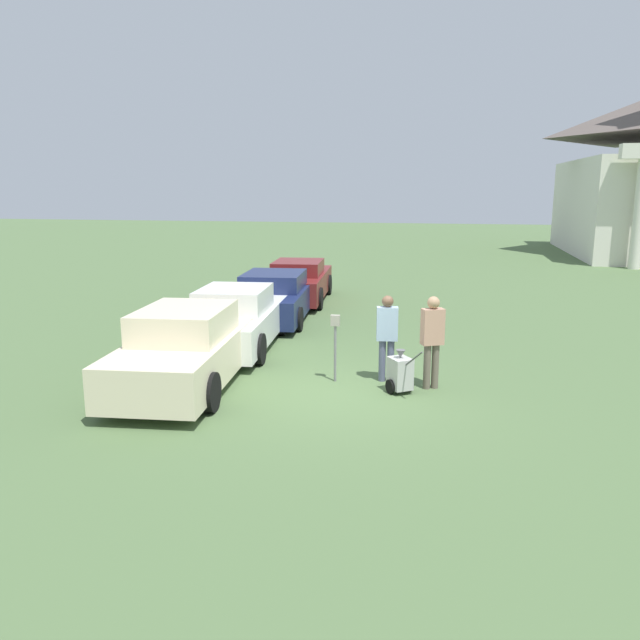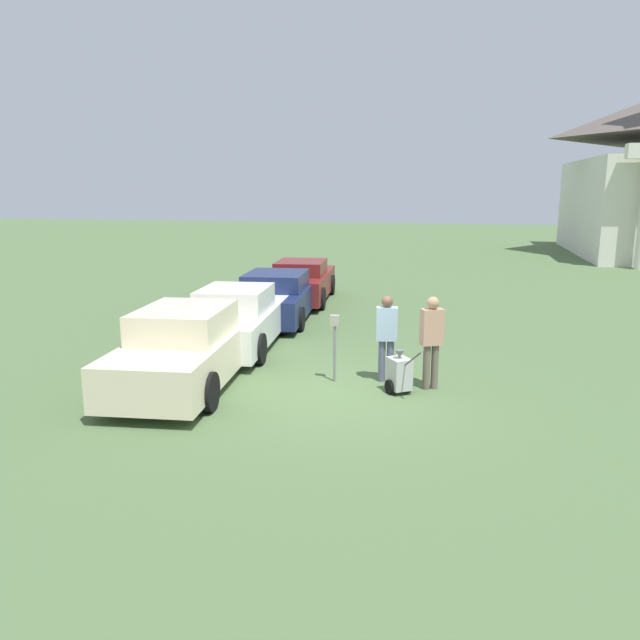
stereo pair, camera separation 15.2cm
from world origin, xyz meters
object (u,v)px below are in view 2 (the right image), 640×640
(parked_car_white, at_px, (237,320))
(parked_car_navy, at_px, (277,297))
(person_supervisor, at_px, (432,336))
(equipment_cart, at_px, (399,373))
(parking_meter, at_px, (335,335))
(parked_car_cream, at_px, (188,348))
(parked_car_maroon, at_px, (302,282))
(person_worker, at_px, (387,333))

(parked_car_white, relative_size, parked_car_navy, 0.91)
(parked_car_navy, bearing_deg, person_supervisor, -55.68)
(equipment_cart, bearing_deg, parking_meter, 127.02)
(parked_car_cream, distance_m, parked_car_maroon, 9.48)
(person_worker, relative_size, equipment_cart, 1.77)
(parking_meter, relative_size, equipment_cart, 1.38)
(parked_car_maroon, height_order, person_supervisor, person_supervisor)
(parked_car_cream, distance_m, equipment_cart, 4.20)
(parked_car_cream, height_order, person_supervisor, person_supervisor)
(equipment_cart, bearing_deg, parked_car_maroon, 80.21)
(parked_car_white, distance_m, parked_car_maroon, 6.59)
(parked_car_cream, height_order, equipment_cart, parked_car_cream)
(parked_car_white, distance_m, parking_meter, 3.59)
(parked_car_white, bearing_deg, person_supervisor, -30.43)
(person_supervisor, bearing_deg, parking_meter, -26.77)
(parked_car_cream, height_order, parking_meter, parked_car_cream)
(parked_car_cream, xyz_separation_m, parked_car_maroon, (-0.00, 9.48, -0.05))
(parked_car_navy, distance_m, parking_meter, 6.39)
(parked_car_navy, bearing_deg, parked_car_maroon, 84.95)
(parked_car_navy, xyz_separation_m, person_worker, (3.86, -5.49, 0.34))
(parked_car_white, height_order, equipment_cart, parked_car_white)
(person_supervisor, bearing_deg, parked_car_maroon, -86.26)
(parked_car_navy, height_order, parking_meter, parked_car_navy)
(parked_car_maroon, xyz_separation_m, parking_meter, (2.84, -8.77, 0.28))
(person_worker, bearing_deg, parked_car_navy, -62.69)
(parked_car_navy, distance_m, equipment_cart, 7.46)
(parked_car_cream, bearing_deg, parked_car_white, 84.95)
(parked_car_maroon, height_order, person_worker, person_worker)
(parked_car_cream, distance_m, parked_car_white, 2.89)
(parking_meter, bearing_deg, parked_car_white, 142.51)
(parking_meter, bearing_deg, person_supervisor, -2.25)
(parked_car_white, bearing_deg, parked_car_maroon, 84.95)
(equipment_cart, bearing_deg, person_supervisor, -0.47)
(parking_meter, xyz_separation_m, person_supervisor, (1.91, -0.08, 0.10))
(parked_car_white, xyz_separation_m, person_worker, (3.86, -1.96, 0.31))
(parked_car_maroon, bearing_deg, parked_car_cream, -95.05)
(parked_car_cream, height_order, parked_car_white, parked_car_cream)
(parking_meter, bearing_deg, parked_car_maroon, 107.96)
(parked_car_cream, xyz_separation_m, equipment_cart, (4.18, 0.25, -0.34))
(parked_car_maroon, distance_m, person_worker, 9.38)
(parked_car_cream, height_order, parked_car_maroon, parked_car_cream)
(parked_car_cream, distance_m, person_worker, 3.98)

